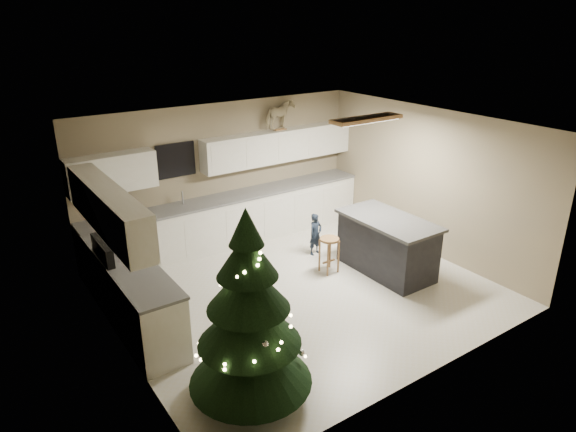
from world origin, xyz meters
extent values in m
plane|color=beige|center=(0.00, 0.00, 0.00)|extent=(5.50, 5.50, 0.00)
cube|color=#8D7D5D|center=(0.00, 2.50, 1.30)|extent=(5.50, 0.02, 2.60)
cube|color=#8D7D5D|center=(0.00, -2.50, 1.30)|extent=(5.50, 0.02, 2.60)
cube|color=#8D7D5D|center=(-2.75, 0.00, 1.30)|extent=(0.02, 5.00, 2.60)
cube|color=#8D7D5D|center=(2.75, 0.00, 1.30)|extent=(0.02, 5.00, 2.60)
cube|color=silver|center=(0.00, 0.00, 2.60)|extent=(5.50, 5.00, 0.02)
cube|color=#976741|center=(1.30, 0.10, 2.55)|extent=(1.25, 0.32, 0.06)
cube|color=white|center=(1.30, 0.10, 2.52)|extent=(1.15, 0.24, 0.02)
cube|color=white|center=(0.00, 2.20, 0.45)|extent=(5.48, 0.60, 0.90)
cube|color=white|center=(-2.45, 0.60, 0.45)|extent=(0.60, 2.60, 0.90)
cube|color=slate|center=(0.00, 2.19, 0.92)|extent=(5.48, 0.62, 0.04)
cube|color=slate|center=(-2.44, 0.60, 0.92)|extent=(0.62, 2.60, 0.04)
cube|color=white|center=(-2.05, 2.33, 1.70)|extent=(1.40, 0.35, 0.60)
cube|color=white|center=(1.15, 2.33, 1.70)|extent=(3.20, 0.35, 0.60)
cube|color=white|center=(-2.58, 0.72, 1.70)|extent=(0.35, 2.60, 0.60)
cube|color=black|center=(-0.90, 2.47, 1.70)|extent=(0.70, 0.04, 0.60)
cube|color=#99999E|center=(-0.90, 2.20, 0.90)|extent=(0.55, 0.40, 0.06)
cylinder|color=#99999E|center=(-0.90, 2.30, 1.06)|extent=(0.03, 0.03, 0.24)
cube|color=black|center=(-2.43, 0.90, 0.45)|extent=(0.64, 0.75, 0.90)
cube|color=black|center=(-2.68, 0.90, 1.05)|extent=(0.10, 0.75, 0.30)
cube|color=black|center=(1.58, -0.26, 0.45)|extent=(0.80, 1.60, 0.90)
cube|color=#2F3032|center=(1.58, -0.26, 0.93)|extent=(0.90, 1.70, 0.05)
cylinder|color=#976741|center=(0.77, 0.26, 0.59)|extent=(0.32, 0.32, 0.04)
cylinder|color=#976741|center=(0.66, 0.15, 0.29)|extent=(0.03, 0.03, 0.57)
cylinder|color=#976741|center=(0.88, 0.15, 0.29)|extent=(0.03, 0.03, 0.57)
cylinder|color=#976741|center=(0.66, 0.37, 0.29)|extent=(0.03, 0.03, 0.57)
cylinder|color=#976741|center=(0.88, 0.37, 0.29)|extent=(0.03, 0.03, 0.57)
cube|color=#976741|center=(0.77, 0.26, 0.19)|extent=(0.24, 0.03, 0.03)
cylinder|color=#3F2816|center=(-1.85, -1.60, 0.15)|extent=(0.12, 0.12, 0.31)
cone|color=black|center=(-1.85, -1.60, 0.56)|extent=(1.39, 1.39, 0.71)
cone|color=black|center=(-1.85, -1.60, 1.02)|extent=(1.14, 1.14, 0.61)
cone|color=black|center=(-1.85, -1.60, 1.43)|extent=(0.90, 0.90, 0.56)
cone|color=black|center=(-1.85, -1.60, 1.79)|extent=(0.65, 0.65, 0.51)
cone|color=black|center=(-1.85, -1.60, 2.09)|extent=(0.37, 0.37, 0.41)
sphere|color=#FFD88C|center=(-1.13, -1.60, 0.26)|extent=(0.04, 0.04, 0.04)
sphere|color=#FFD88C|center=(-1.19, -1.35, 0.30)|extent=(0.04, 0.04, 0.04)
sphere|color=#FFD88C|center=(-1.33, -1.15, 0.35)|extent=(0.04, 0.04, 0.04)
sphere|color=#FFD88C|center=(-1.53, -1.01, 0.40)|extent=(0.04, 0.04, 0.04)
sphere|color=#FFD88C|center=(-1.76, -0.95, 0.45)|extent=(0.04, 0.04, 0.04)
sphere|color=#FFD88C|center=(-1.99, -0.98, 0.50)|extent=(0.04, 0.04, 0.04)
sphere|color=#FFD88C|center=(-2.19, -1.08, 0.55)|extent=(0.04, 0.04, 0.04)
sphere|color=#FFD88C|center=(-2.34, -1.25, 0.60)|extent=(0.04, 0.04, 0.04)
sphere|color=#FFD88C|center=(-2.41, -1.44, 0.65)|extent=(0.04, 0.04, 0.04)
sphere|color=#FFD88C|center=(-2.42, -1.65, 0.70)|extent=(0.04, 0.04, 0.04)
sphere|color=#FFD88C|center=(-2.35, -1.84, 0.75)|extent=(0.04, 0.04, 0.04)
sphere|color=#FFD88C|center=(-2.22, -1.99, 0.80)|extent=(0.04, 0.04, 0.04)
sphere|color=#FFD88C|center=(-2.05, -2.08, 0.85)|extent=(0.04, 0.04, 0.04)
sphere|color=#FFD88C|center=(-1.87, -2.10, 0.90)|extent=(0.04, 0.04, 0.04)
sphere|color=#FFD88C|center=(-1.70, -2.06, 0.95)|extent=(0.04, 0.04, 0.04)
sphere|color=#FFD88C|center=(-1.56, -1.96, 1.00)|extent=(0.04, 0.04, 0.04)
sphere|color=#FFD88C|center=(-1.47, -1.83, 1.05)|extent=(0.04, 0.04, 0.04)
sphere|color=#FFD88C|center=(-1.43, -1.68, 1.10)|extent=(0.04, 0.04, 0.04)
sphere|color=#FFD88C|center=(-1.44, -1.53, 1.15)|extent=(0.04, 0.04, 0.04)
sphere|color=#FFD88C|center=(-1.51, -1.40, 1.20)|extent=(0.04, 0.04, 0.04)
sphere|color=#FFD88C|center=(-1.61, -1.30, 1.25)|extent=(0.04, 0.04, 0.04)
sphere|color=#FFD88C|center=(-1.74, -1.26, 1.30)|extent=(0.04, 0.04, 0.04)
sphere|color=#FFD88C|center=(-1.86, -1.26, 1.35)|extent=(0.04, 0.04, 0.04)
sphere|color=#FFD88C|center=(-1.98, -1.30, 1.40)|extent=(0.04, 0.04, 0.04)
sphere|color=#FFD88C|center=(-2.06, -1.38, 1.45)|extent=(0.04, 0.04, 0.04)
sphere|color=#FFD88C|center=(-2.11, -1.47, 1.50)|extent=(0.04, 0.04, 0.04)
sphere|color=#FFD88C|center=(-2.12, -1.57, 1.55)|extent=(0.04, 0.04, 0.04)
sphere|color=#FFD88C|center=(-2.10, -1.67, 1.60)|extent=(0.04, 0.04, 0.04)
sphere|color=#FFD88C|center=(-2.05, -1.74, 1.65)|extent=(0.04, 0.04, 0.04)
sphere|color=#FFD88C|center=(-1.97, -1.79, 1.70)|extent=(0.04, 0.04, 0.04)
sphere|color=#FFD88C|center=(-1.90, -1.80, 1.75)|extent=(0.04, 0.04, 0.04)
sphere|color=#FFD88C|center=(-1.82, -1.79, 1.80)|extent=(0.04, 0.04, 0.04)
sphere|color=#FFD88C|center=(-1.77, -1.75, 1.85)|extent=(0.04, 0.04, 0.04)
sphere|color=#FFD88C|center=(-1.73, -1.70, 1.89)|extent=(0.04, 0.04, 0.04)
sphere|color=#FFD88C|center=(-1.72, -1.65, 1.94)|extent=(0.04, 0.04, 0.04)
sphere|color=#FFD88C|center=(-1.73, -1.60, 1.99)|extent=(0.04, 0.04, 0.04)
sphere|color=#FFD88C|center=(-1.75, -1.56, 2.04)|extent=(0.04, 0.04, 0.04)
sphere|color=#FFD88C|center=(-1.79, -1.54, 2.09)|extent=(0.04, 0.04, 0.04)
sphere|color=#FFD88C|center=(-1.82, -1.54, 2.14)|extent=(0.04, 0.04, 0.04)
sphere|color=silver|center=(-1.24, -1.60, 0.44)|extent=(0.07, 0.07, 0.07)
sphere|color=silver|center=(-2.15, -1.19, 0.70)|extent=(0.07, 0.07, 0.07)
sphere|color=silver|center=(-1.98, -2.00, 0.96)|extent=(0.07, 0.07, 0.07)
sphere|color=silver|center=(-1.54, -1.50, 1.22)|extent=(0.07, 0.07, 0.07)
sphere|color=silver|center=(-2.04, -1.46, 1.49)|extent=(0.07, 0.07, 0.07)
sphere|color=silver|center=(-1.85, -1.74, 1.75)|extent=(0.07, 0.07, 0.07)
sphere|color=silver|center=(-1.81, -1.57, 2.01)|extent=(0.07, 0.07, 0.07)
imported|color=black|center=(1.00, 0.94, 0.38)|extent=(0.31, 0.22, 0.77)
cube|color=#976741|center=(1.17, 2.29, 2.01)|extent=(0.25, 0.02, 0.02)
cube|color=#976741|center=(1.17, 2.36, 2.01)|extent=(0.25, 0.02, 0.02)
imported|color=beige|center=(1.17, 2.33, 2.29)|extent=(0.69, 0.46, 0.53)
camera|label=1|loc=(-4.17, -5.71, 4.07)|focal=32.00mm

